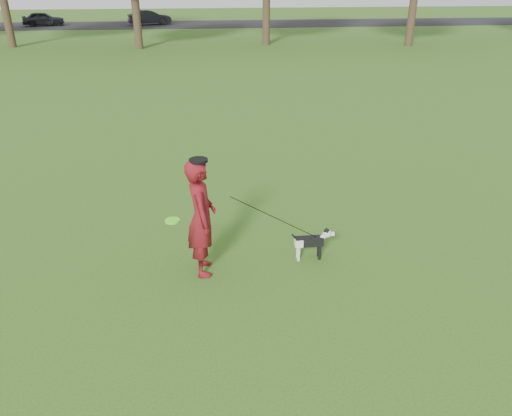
{
  "coord_description": "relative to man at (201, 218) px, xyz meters",
  "views": [
    {
      "loc": [
        -0.26,
        -7.09,
        4.47
      ],
      "look_at": [
        0.52,
        0.18,
        0.95
      ],
      "focal_mm": 35.0,
      "sensor_mm": 36.0,
      "label": 1
    }
  ],
  "objects": [
    {
      "name": "man",
      "position": [
        0.0,
        0.0,
        0.0
      ],
      "size": [
        0.5,
        0.73,
        1.93
      ],
      "primitive_type": "imported",
      "rotation": [
        0.0,
        0.0,
        1.63
      ],
      "color": "#600D14",
      "rests_on": "ground"
    },
    {
      "name": "man_held_items",
      "position": [
        1.18,
        0.06,
        -0.1
      ],
      "size": [
        2.5,
        0.41,
        1.56
      ],
      "color": "#57FF20",
      "rests_on": "ground"
    },
    {
      "name": "dog",
      "position": [
        1.84,
        0.18,
        -0.62
      ],
      "size": [
        0.75,
        0.15,
        0.57
      ],
      "color": "black",
      "rests_on": "ground"
    },
    {
      "name": "ground",
      "position": [
        0.37,
        0.11,
        -0.96
      ],
      "size": [
        120.0,
        120.0,
        0.0
      ],
      "primitive_type": "plane",
      "color": "#285116",
      "rests_on": "ground"
    },
    {
      "name": "car_left",
      "position": [
        -13.15,
        40.11,
        -0.37
      ],
      "size": [
        3.57,
        1.99,
        1.15
      ],
      "primitive_type": "imported",
      "rotation": [
        0.0,
        0.0,
        1.77
      ],
      "color": "black",
      "rests_on": "road"
    },
    {
      "name": "car_mid",
      "position": [
        -4.2,
        40.11,
        -0.34
      ],
      "size": [
        3.86,
        2.14,
        1.21
      ],
      "primitive_type": "imported",
      "rotation": [
        0.0,
        0.0,
        1.82
      ],
      "color": "black",
      "rests_on": "road"
    },
    {
      "name": "road",
      "position": [
        0.37,
        40.11,
        -0.95
      ],
      "size": [
        120.0,
        7.0,
        0.02
      ],
      "primitive_type": "cube",
      "color": "black",
      "rests_on": "ground"
    }
  ]
}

